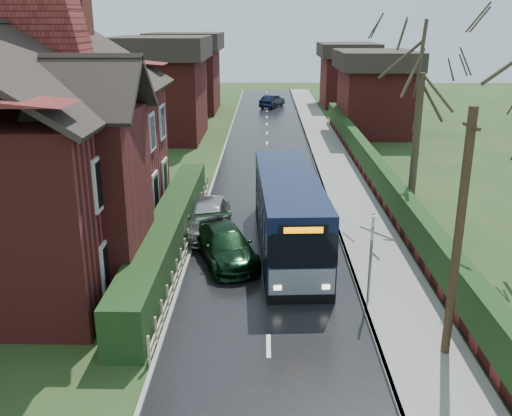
{
  "coord_description": "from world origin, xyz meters",
  "views": [
    {
      "loc": [
        -0.12,
        -15.97,
        8.69
      ],
      "look_at": [
        -0.47,
        4.98,
        1.8
      ],
      "focal_mm": 40.0,
      "sensor_mm": 36.0,
      "label": 1
    }
  ],
  "objects_px": {
    "car_green": "(226,245)",
    "bus": "(288,213)",
    "car_silver": "(208,217)",
    "telegraph_pole": "(458,238)",
    "brick_house": "(34,143)",
    "bus_stop_sign": "(371,245)"
  },
  "relations": [
    {
      "from": "bus_stop_sign",
      "to": "brick_house",
      "type": "bearing_deg",
      "value": 172.86
    },
    {
      "from": "brick_house",
      "to": "car_green",
      "type": "bearing_deg",
      "value": -6.21
    },
    {
      "from": "brick_house",
      "to": "car_green",
      "type": "height_order",
      "value": "brick_house"
    },
    {
      "from": "car_green",
      "to": "bus_stop_sign",
      "type": "relative_size",
      "value": 1.41
    },
    {
      "from": "car_silver",
      "to": "telegraph_pole",
      "type": "height_order",
      "value": "telegraph_pole"
    },
    {
      "from": "brick_house",
      "to": "telegraph_pole",
      "type": "xyz_separation_m",
      "value": [
        13.53,
        -7.15,
        -0.94
      ]
    },
    {
      "from": "car_silver",
      "to": "telegraph_pole",
      "type": "relative_size",
      "value": 0.65
    },
    {
      "from": "bus",
      "to": "telegraph_pole",
      "type": "xyz_separation_m",
      "value": [
        4.0,
        -7.71,
        1.96
      ]
    },
    {
      "from": "car_silver",
      "to": "brick_house",
      "type": "bearing_deg",
      "value": -161.53
    },
    {
      "from": "bus",
      "to": "telegraph_pole",
      "type": "distance_m",
      "value": 8.91
    },
    {
      "from": "brick_house",
      "to": "car_silver",
      "type": "xyz_separation_m",
      "value": [
        6.2,
        2.08,
        -3.62
      ]
    },
    {
      "from": "car_silver",
      "to": "car_green",
      "type": "distance_m",
      "value": 3.01
    },
    {
      "from": "bus_stop_sign",
      "to": "car_green",
      "type": "bearing_deg",
      "value": 156.63
    },
    {
      "from": "brick_house",
      "to": "car_green",
      "type": "relative_size",
      "value": 3.3
    },
    {
      "from": "bus",
      "to": "bus_stop_sign",
      "type": "xyz_separation_m",
      "value": [
        2.4,
        -4.79,
        0.59
      ]
    },
    {
      "from": "car_green",
      "to": "car_silver",
      "type": "bearing_deg",
      "value": 90.05
    },
    {
      "from": "telegraph_pole",
      "to": "car_silver",
      "type": "bearing_deg",
      "value": 123.39
    },
    {
      "from": "brick_house",
      "to": "bus_stop_sign",
      "type": "xyz_separation_m",
      "value": [
        11.93,
        -4.23,
        -2.32
      ]
    },
    {
      "from": "car_green",
      "to": "bus",
      "type": "bearing_deg",
      "value": 11.08
    },
    {
      "from": "bus",
      "to": "car_silver",
      "type": "height_order",
      "value": "bus"
    },
    {
      "from": "car_silver",
      "to": "car_green",
      "type": "height_order",
      "value": "car_silver"
    },
    {
      "from": "brick_house",
      "to": "car_green",
      "type": "xyz_separation_m",
      "value": [
        7.13,
        -0.78,
        -3.73
      ]
    }
  ]
}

